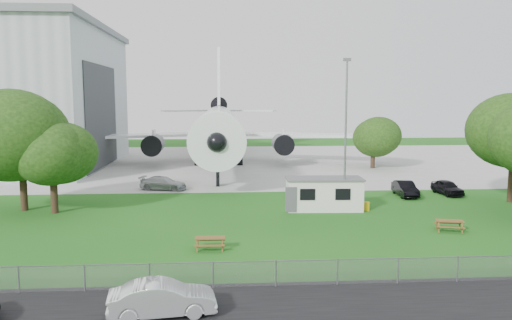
{
  "coord_description": "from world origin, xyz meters",
  "views": [
    {
      "loc": [
        -1.53,
        -32.46,
        9.0
      ],
      "look_at": [
        1.24,
        8.0,
        4.0
      ],
      "focal_mm": 35.0,
      "sensor_mm": 36.0,
      "label": 1
    }
  ],
  "objects": [
    {
      "name": "car_apron_van",
      "position": [
        -7.39,
        16.74,
        0.67
      ],
      "size": [
        4.89,
        2.84,
        1.33
      ],
      "primitive_type": "imported",
      "rotation": [
        0.0,
        0.0,
        1.35
      ],
      "color": "#A9ABB0",
      "rests_on": "ground"
    },
    {
      "name": "car_ne_hatch",
      "position": [
        19.62,
        12.5,
        0.68
      ],
      "size": [
        1.97,
        4.11,
        1.35
      ],
      "primitive_type": "imported",
      "rotation": [
        0.0,
        0.0,
        0.09
      ],
      "color": "black",
      "rests_on": "ground"
    },
    {
      "name": "lamp_mast",
      "position": [
        8.2,
        6.2,
        6.0
      ],
      "size": [
        0.16,
        0.16,
        12.0
      ],
      "primitive_type": "cylinder",
      "color": "slate",
      "rests_on": "ground"
    },
    {
      "name": "airliner",
      "position": [
        -2.0,
        35.86,
        5.27
      ],
      "size": [
        46.36,
        47.73,
        17.69
      ],
      "color": "white",
      "rests_on": "ground"
    },
    {
      "name": "tree_far_apron",
      "position": [
        17.97,
        30.52,
        4.23
      ],
      "size": [
        6.48,
        6.48,
        7.48
      ],
      "color": "#382619",
      "rests_on": "ground"
    },
    {
      "name": "picnic_east",
      "position": [
        13.92,
        -0.2,
        0.0
      ],
      "size": [
        2.11,
        1.89,
        0.76
      ],
      "primitive_type": null,
      "rotation": [
        0.0,
        0.0,
        -0.25
      ],
      "color": "brown",
      "rests_on": "ground"
    },
    {
      "name": "concrete_apron",
      "position": [
        0.0,
        38.0,
        0.01
      ],
      "size": [
        120.0,
        46.0,
        0.03
      ],
      "primitive_type": "cube",
      "color": "#B7B7B2",
      "rests_on": "ground"
    },
    {
      "name": "asphalt_strip",
      "position": [
        0.0,
        -13.0,
        0.01
      ],
      "size": [
        120.0,
        8.0,
        0.02
      ],
      "primitive_type": "cube",
      "color": "black",
      "rests_on": "ground"
    },
    {
      "name": "site_cabin",
      "position": [
        6.73,
        7.0,
        1.31
      ],
      "size": [
        6.81,
        2.98,
        2.62
      ],
      "color": "silver",
      "rests_on": "ground"
    },
    {
      "name": "car_centre_sedan",
      "position": [
        -4.06,
        -12.39,
        0.73
      ],
      "size": [
        4.6,
        2.11,
        1.46
      ],
      "primitive_type": "imported",
      "rotation": [
        0.0,
        0.0,
        1.7
      ],
      "color": "silver",
      "rests_on": "ground"
    },
    {
      "name": "picnic_west",
      "position": [
        -2.3,
        -3.3,
        0.0
      ],
      "size": [
        1.84,
        1.55,
        0.76
      ],
      "primitive_type": null,
      "rotation": [
        0.0,
        0.0,
        -0.03
      ],
      "color": "brown",
      "rests_on": "ground"
    },
    {
      "name": "car_ne_sedan",
      "position": [
        15.38,
        12.0,
        0.69
      ],
      "size": [
        1.67,
        4.26,
        1.38
      ],
      "primitive_type": "imported",
      "rotation": [
        0.0,
        0.0,
        -0.05
      ],
      "color": "black",
      "rests_on": "ground"
    },
    {
      "name": "tree_west_small",
      "position": [
        -14.8,
        7.23,
        4.73
      ],
      "size": [
        6.16,
        6.16,
        7.82
      ],
      "color": "#382619",
      "rests_on": "ground"
    },
    {
      "name": "ground",
      "position": [
        0.0,
        0.0,
        0.0
      ],
      "size": [
        160.0,
        160.0,
        0.0
      ],
      "primitive_type": "plane",
      "color": "#266D1A"
    },
    {
      "name": "fence",
      "position": [
        0.0,
        -9.5,
        0.0
      ],
      "size": [
        58.0,
        0.04,
        1.3
      ],
      "primitive_type": "cube",
      "color": "gray",
      "rests_on": "ground"
    },
    {
      "name": "tree_west_big",
      "position": [
        -17.56,
        8.35,
        5.9
      ],
      "size": [
        8.92,
        8.92,
        10.37
      ],
      "color": "#382619",
      "rests_on": "ground"
    }
  ]
}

